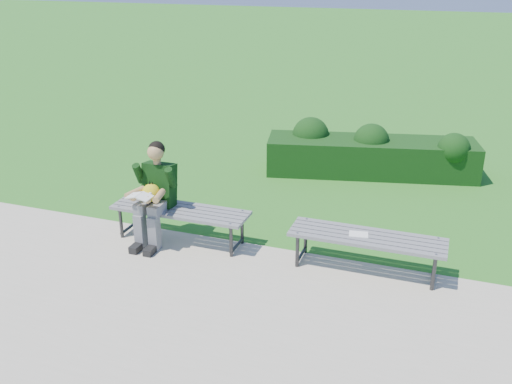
{
  "coord_description": "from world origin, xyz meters",
  "views": [
    {
      "loc": [
        1.92,
        -6.19,
        3.42
      ],
      "look_at": [
        -0.25,
        -0.13,
        0.81
      ],
      "focal_mm": 40.0,
      "sensor_mm": 36.0,
      "label": 1
    }
  ],
  "objects_px": {
    "bench_right": "(367,240)",
    "seated_boy": "(155,191)",
    "hedge": "(369,153)",
    "paper_sheet": "(359,234)",
    "bench_left": "(180,213)"
  },
  "relations": [
    {
      "from": "bench_right",
      "to": "seated_boy",
      "type": "relative_size",
      "value": 1.37
    },
    {
      "from": "hedge",
      "to": "seated_boy",
      "type": "height_order",
      "value": "seated_boy"
    },
    {
      "from": "seated_boy",
      "to": "hedge",
      "type": "bearing_deg",
      "value": 58.63
    },
    {
      "from": "bench_right",
      "to": "seated_boy",
      "type": "height_order",
      "value": "seated_boy"
    },
    {
      "from": "seated_boy",
      "to": "paper_sheet",
      "type": "xyz_separation_m",
      "value": [
        2.6,
        0.13,
        -0.24
      ]
    },
    {
      "from": "bench_left",
      "to": "paper_sheet",
      "type": "xyz_separation_m",
      "value": [
        2.3,
        0.03,
        0.06
      ]
    },
    {
      "from": "bench_left",
      "to": "hedge",
      "type": "bearing_deg",
      "value": 61.66
    },
    {
      "from": "bench_left",
      "to": "seated_boy",
      "type": "distance_m",
      "value": 0.43
    },
    {
      "from": "bench_right",
      "to": "bench_left",
      "type": "bearing_deg",
      "value": -179.24
    },
    {
      "from": "bench_right",
      "to": "seated_boy",
      "type": "xyz_separation_m",
      "value": [
        -2.7,
        -0.13,
        0.3
      ]
    },
    {
      "from": "bench_left",
      "to": "seated_boy",
      "type": "height_order",
      "value": "seated_boy"
    },
    {
      "from": "bench_left",
      "to": "paper_sheet",
      "type": "height_order",
      "value": "bench_left"
    },
    {
      "from": "bench_left",
      "to": "paper_sheet",
      "type": "bearing_deg",
      "value": 0.79
    },
    {
      "from": "bench_right",
      "to": "paper_sheet",
      "type": "bearing_deg",
      "value": -180.0
    },
    {
      "from": "paper_sheet",
      "to": "seated_boy",
      "type": "bearing_deg",
      "value": -177.23
    }
  ]
}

